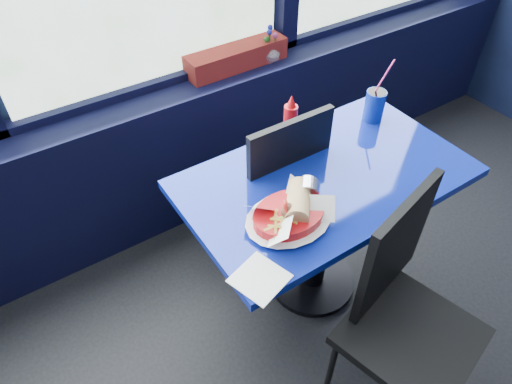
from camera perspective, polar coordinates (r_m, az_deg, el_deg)
name	(u,v)px	position (r m, az deg, el deg)	size (l,w,h in m)	color
window_sill	(177,155)	(2.58, -9.83, 4.61)	(5.00, 0.26, 0.80)	black
near_table	(322,205)	(2.03, 8.25, -1.67)	(1.20, 0.70, 0.75)	black
chair_near_front	(403,304)	(1.79, 17.94, -13.15)	(0.53, 0.54, 0.97)	black
chair_near_back	(272,180)	(2.16, 1.98, 1.48)	(0.44, 0.44, 0.96)	black
planter_box	(237,57)	(2.50, -2.45, 16.52)	(0.57, 0.14, 0.11)	maroon
flower_vase	(271,51)	(2.55, 1.92, 17.21)	(0.12, 0.12, 0.20)	silver
food_basket	(290,213)	(1.68, 4.30, -2.60)	(0.38, 0.38, 0.11)	#AF0B10
ketchup_bottle	(290,120)	(2.02, 4.31, 8.91)	(0.06, 0.06, 0.23)	#AF0B10
soda_cup	(375,105)	(2.23, 14.60, 10.48)	(0.09, 0.09, 0.31)	navy
napkin	(260,278)	(1.53, 0.46, -10.75)	(0.16, 0.16, 0.00)	white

